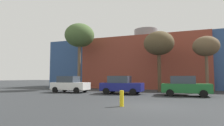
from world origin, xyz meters
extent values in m
plane|color=#2D3033|center=(0.00, 0.00, 0.00)|extent=(200.00, 200.00, 0.00)
cube|color=brown|center=(-3.80, 20.93, 4.01)|extent=(19.09, 10.59, 8.02)
cube|color=#2D4C7F|center=(-16.77, 20.93, 4.05)|extent=(6.85, 9.54, 8.09)
cylinder|color=slate|center=(-3.80, 20.93, 9.02)|extent=(4.00, 4.00, 2.00)
cube|color=white|center=(-10.14, 7.24, 0.73)|extent=(4.26, 1.83, 0.81)
cube|color=#333D47|center=(-10.40, 7.24, 1.49)|extent=(2.13, 1.62, 0.71)
cylinder|color=black|center=(-8.78, 8.18, 0.32)|extent=(0.65, 0.22, 0.65)
cylinder|color=black|center=(-8.78, 6.31, 0.32)|extent=(0.65, 0.22, 0.65)
cylinder|color=black|center=(-11.51, 8.18, 0.32)|extent=(0.65, 0.22, 0.65)
cylinder|color=black|center=(-11.51, 6.31, 0.32)|extent=(0.65, 0.22, 0.65)
cube|color=navy|center=(-3.97, 7.24, 0.74)|extent=(4.29, 1.84, 0.82)
cube|color=#333D47|center=(-4.22, 7.24, 1.50)|extent=(2.14, 1.63, 0.71)
cylinder|color=black|center=(-2.59, 8.18, 0.33)|extent=(0.65, 0.22, 0.65)
cylinder|color=black|center=(-2.59, 6.30, 0.33)|extent=(0.65, 0.22, 0.65)
cylinder|color=black|center=(-5.35, 8.18, 0.33)|extent=(0.65, 0.22, 0.65)
cylinder|color=black|center=(-5.35, 6.30, 0.33)|extent=(0.65, 0.22, 0.65)
cube|color=#1E662D|center=(2.16, 7.24, 0.73)|extent=(4.24, 1.82, 0.81)
cube|color=#333D47|center=(1.91, 7.24, 1.48)|extent=(2.12, 1.61, 0.71)
cylinder|color=black|center=(3.52, 8.17, 0.32)|extent=(0.65, 0.22, 0.65)
cylinder|color=black|center=(3.52, 6.32, 0.32)|extent=(0.65, 0.22, 0.65)
cylinder|color=black|center=(0.80, 8.17, 0.32)|extent=(0.65, 0.22, 0.65)
cylinder|color=black|center=(0.80, 6.32, 0.32)|extent=(0.65, 0.22, 0.65)
cylinder|color=brown|center=(-0.71, 12.21, 2.46)|extent=(0.43, 0.43, 4.91)
ellipsoid|color=brown|center=(-0.71, 12.21, 5.93)|extent=(3.71, 3.71, 2.97)
cylinder|color=brown|center=(4.49, 11.92, 2.21)|extent=(0.33, 0.33, 4.43)
ellipsoid|color=brown|center=(4.49, 11.92, 5.21)|extent=(2.85, 2.85, 2.28)
cylinder|color=brown|center=(-12.06, 12.45, 3.35)|extent=(0.46, 0.46, 6.69)
ellipsoid|color=#476033|center=(-12.06, 12.45, 7.88)|extent=(4.31, 4.31, 3.44)
cylinder|color=yellow|center=(-1.53, -0.69, 0.46)|extent=(0.24, 0.24, 0.93)
camera|label=1|loc=(1.76, -11.26, 1.68)|focal=29.97mm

